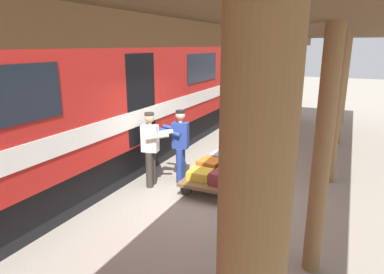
{
  "coord_description": "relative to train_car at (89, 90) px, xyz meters",
  "views": [
    {
      "loc": [
        -2.45,
        6.35,
        3.13
      ],
      "look_at": [
        0.61,
        -0.2,
        1.15
      ],
      "focal_mm": 31.68,
      "sensor_mm": 36.0,
      "label": 1
    }
  ],
  "objects": [
    {
      "name": "suitcase_burgundy_valise",
      "position": [
        -3.52,
        0.08,
        -1.6
      ],
      "size": [
        0.49,
        0.69,
        0.27
      ],
      "primitive_type": "cube",
      "rotation": [
        0.0,
        0.0,
        -0.14
      ],
      "color": "maroon",
      "rests_on": "luggage_cart"
    },
    {
      "name": "porter_in_overalls",
      "position": [
        -2.28,
        -0.32,
        -1.14
      ],
      "size": [
        0.71,
        0.51,
        1.7
      ],
      "color": "navy",
      "rests_on": "ground_plane"
    },
    {
      "name": "suitcase_gray_aluminum",
      "position": [
        -2.98,
        -1.08,
        -1.61
      ],
      "size": [
        0.39,
        0.51,
        0.25
      ],
      "primitive_type": "cube",
      "rotation": [
        0.0,
        0.0,
        -0.05
      ],
      "color": "#9EA0A5",
      "rests_on": "luggage_cart"
    },
    {
      "name": "ground_plane",
      "position": [
        -3.26,
        0.0,
        -2.06
      ],
      "size": [
        60.0,
        60.0,
        0.0
      ],
      "primitive_type": "plane",
      "color": "gray"
    },
    {
      "name": "train_car",
      "position": [
        0.0,
        0.0,
        0.0
      ],
      "size": [
        3.02,
        19.58,
        4.0
      ],
      "color": "#B21E19",
      "rests_on": "ground_plane"
    },
    {
      "name": "suitcase_yellow_case",
      "position": [
        -2.98,
        0.08,
        -1.64
      ],
      "size": [
        0.51,
        0.48,
        0.19
      ],
      "primitive_type": "cube",
      "rotation": [
        0.0,
        0.0,
        0.05
      ],
      "color": "gold",
      "rests_on": "luggage_cart"
    },
    {
      "name": "suitcase_tan_vintage",
      "position": [
        -3.52,
        -0.5,
        -1.59
      ],
      "size": [
        0.45,
        0.52,
        0.29
      ],
      "primitive_type": "cube",
      "rotation": [
        0.0,
        0.0,
        -0.1
      ],
      "color": "tan",
      "rests_on": "luggage_cart"
    },
    {
      "name": "suitcase_teal_softside",
      "position": [
        -3.52,
        -0.52,
        -1.35
      ],
      "size": [
        0.44,
        0.47,
        0.2
      ],
      "primitive_type": "cube",
      "rotation": [
        0.0,
        0.0,
        -0.09
      ],
      "color": "#1E666B",
      "rests_on": "suitcase_tan_vintage"
    },
    {
      "name": "platform_canopy",
      "position": [
        -5.41,
        0.0,
        1.22
      ],
      "size": [
        3.2,
        18.66,
        3.56
      ],
      "color": "brown",
      "rests_on": "ground_plane"
    },
    {
      "name": "suitcase_orange_carryall",
      "position": [
        -2.98,
        -0.5,
        -1.61
      ],
      "size": [
        0.55,
        0.56,
        0.24
      ],
      "primitive_type": "cube",
      "rotation": [
        0.0,
        0.0,
        -0.12
      ],
      "color": "#CC6B23",
      "rests_on": "luggage_cart"
    },
    {
      "name": "baggage_tug",
      "position": [
        -3.11,
        -7.54,
        -1.43
      ],
      "size": [
        1.5,
        1.93,
        1.3
      ],
      "color": "orange",
      "rests_on": "ground_plane"
    },
    {
      "name": "suitcase_olive_duffel",
      "position": [
        -3.52,
        -1.08,
        -1.65
      ],
      "size": [
        0.49,
        0.58,
        0.17
      ],
      "primitive_type": "cube",
      "rotation": [
        0.0,
        0.0,
        -0.15
      ],
      "color": "brown",
      "rests_on": "luggage_cart"
    },
    {
      "name": "luggage_cart",
      "position": [
        -3.25,
        -0.5,
        -1.78
      ],
      "size": [
        1.23,
        2.1,
        0.33
      ],
      "color": "brown",
      "rests_on": "ground_plane"
    },
    {
      "name": "porter_by_door",
      "position": [
        -1.83,
        0.2,
        -1.14
      ],
      "size": [
        0.71,
        0.51,
        1.7
      ],
      "color": "#332D28",
      "rests_on": "ground_plane"
    }
  ]
}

